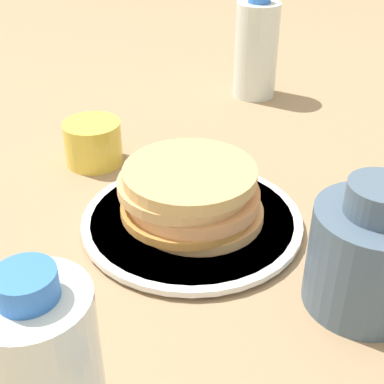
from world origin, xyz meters
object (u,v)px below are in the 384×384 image
(juice_glass, at_px, (93,143))
(water_bottle_near, at_px, (256,49))
(cream_jug, at_px, (369,254))
(plate, at_px, (192,220))
(pancake_stack, at_px, (192,194))

(juice_glass, distance_m, water_bottle_near, 0.37)
(juice_glass, relative_size, cream_jug, 0.60)
(plate, height_order, juice_glass, juice_glass)
(cream_jug, relative_size, water_bottle_near, 0.73)
(juice_glass, bearing_deg, water_bottle_near, -66.79)
(water_bottle_near, bearing_deg, pancake_stack, 142.50)
(plate, height_order, pancake_stack, pancake_stack)
(pancake_stack, distance_m, cream_jug, 0.21)
(juice_glass, xyz_separation_m, cream_jug, (-0.38, -0.18, 0.03))
(plate, xyz_separation_m, cream_jug, (-0.18, -0.11, 0.05))
(pancake_stack, distance_m, juice_glass, 0.21)
(juice_glass, height_order, water_bottle_near, water_bottle_near)
(juice_glass, bearing_deg, pancake_stack, -160.49)
(plate, xyz_separation_m, water_bottle_near, (0.34, -0.26, 0.08))
(cream_jug, distance_m, water_bottle_near, 0.54)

